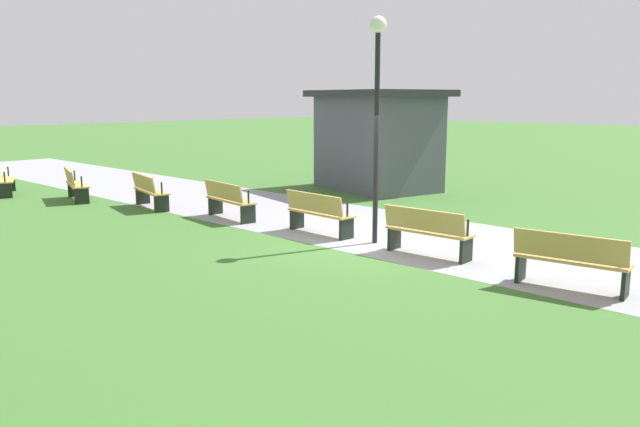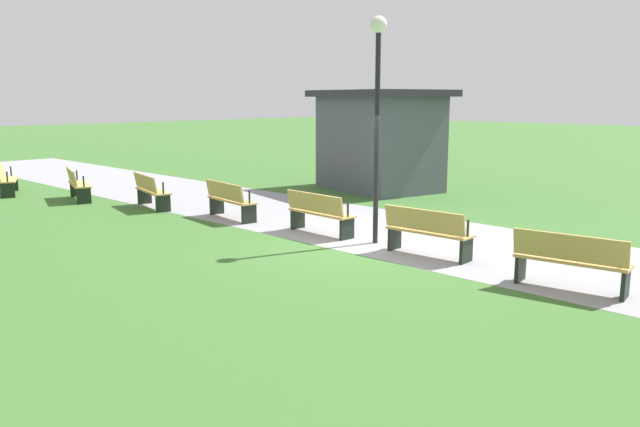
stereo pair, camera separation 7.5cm
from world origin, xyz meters
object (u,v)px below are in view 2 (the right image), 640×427
bench_3 (151,190)px  bench_4 (230,200)px  bench_1 (6,179)px  bench_5 (319,212)px  bench_7 (570,260)px  kiosk (380,139)px  bench_2 (77,184)px  bench_6 (427,231)px  lamp_post (378,90)px

bench_3 → bench_4: (2.67, 0.50, 0.00)m
bench_4 → bench_3: bearing=-161.5°
bench_1 → bench_3: size_ratio=0.99×
bench_3 → bench_5: (5.37, 0.75, 0.00)m
bench_4 → bench_7: same height
bench_1 → bench_5: same height
bench_1 → kiosk: 11.24m
bench_2 → bench_1: bearing=-140.3°
bench_6 → bench_3: bearing=-177.4°
bench_6 → kiosk: size_ratio=0.36×
bench_5 → kiosk: bearing=121.0°
bench_5 → kiosk: size_ratio=0.36×
bench_4 → kiosk: bearing=103.0°
bench_2 → bench_5: (7.98, 1.49, 0.00)m
bench_6 → bench_7: 2.71m
bench_1 → bench_7: same height
bench_1 → lamp_post: 12.42m
bench_3 → lamp_post: lamp_post is taller
bench_7 → lamp_post: (-4.06, 0.45, 2.52)m
lamp_post → bench_5: bearing=-171.8°
bench_6 → lamp_post: size_ratio=0.38×
bench_3 → bench_5: same height
bench_4 → bench_6: size_ratio=1.02×
bench_1 → bench_2: 2.71m
bench_1 → lamp_post: size_ratio=0.39×
bench_6 → kiosk: bearing=132.0°
bench_5 → bench_7: (5.42, -0.25, 0.00)m
lamp_post → kiosk: (-4.61, 5.84, -1.42)m
bench_3 → kiosk: 7.19m
bench_4 → bench_7: 8.12m
bench_2 → bench_6: 10.80m
bench_3 → lamp_post: bearing=21.2°
bench_4 → kiosk: kiosk is taller
bench_2 → bench_5: size_ratio=1.03×
bench_3 → bench_5: size_ratio=1.03×
bench_3 → kiosk: size_ratio=0.37×
bench_5 → bench_7: same height
bench_3 → bench_4: size_ratio=1.01×
bench_2 → bench_5: bearing=29.1°
bench_6 → bench_5: bearing=177.3°
bench_3 → bench_6: same height
bench_2 → bench_6: size_ratio=1.03×
bench_7 → kiosk: 10.77m
bench_3 → bench_4: same height
bench_5 → kiosk: 6.95m
kiosk → bench_7: bearing=-22.6°
bench_7 → bench_3: bearing=174.7°
bench_7 → bench_2: bearing=177.3°
bench_6 → kiosk: 8.56m
bench_2 → bench_6: same height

